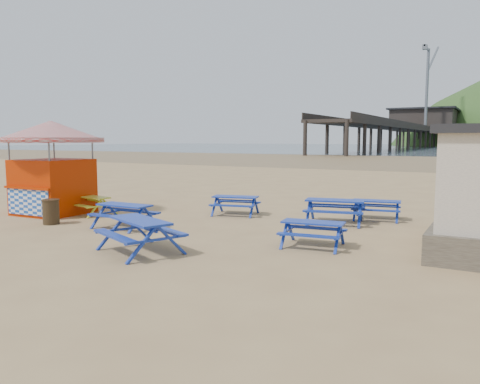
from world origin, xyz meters
The scene contains 13 objects.
ground centered at (0.00, 0.00, 0.00)m, with size 400.00×400.00×0.00m, color tan.
wet_sand centered at (0.00, 55.00, 0.00)m, with size 400.00×400.00×0.00m, color olive.
sea centered at (0.00, 170.00, 0.01)m, with size 400.00×400.00×0.00m, color #42535E.
picnic_table_blue_a centered at (-0.36, 2.50, 0.35)m, with size 1.95×1.71×0.70m.
picnic_table_blue_b centered at (4.51, 3.99, 0.34)m, with size 1.82×1.56×0.68m.
picnic_table_blue_c centered at (3.46, 2.54, 0.40)m, with size 2.19×1.90×0.81m.
picnic_table_blue_d centered at (-2.20, -1.45, 0.38)m, with size 1.80×1.45×0.75m.
picnic_table_blue_e centered at (0.45, -3.77, 0.42)m, with size 2.47×2.26×0.84m.
picnic_table_blue_f centered at (4.02, -1.10, 0.34)m, with size 1.75×1.48×0.67m.
picnic_table_yellow centered at (-5.17, -0.03, 0.34)m, with size 1.85×1.60×0.68m.
ice_cream_kiosk centered at (-6.57, -0.59, 2.21)m, with size 4.10×4.10×3.52m.
litter_bin centered at (-4.78, -2.18, 0.42)m, with size 0.57×0.57×0.83m.
pier centered at (-17.99, 178.23, 5.46)m, with size 24.00×220.00×39.29m.
Camera 1 is at (8.19, -12.60, 2.82)m, focal length 35.00 mm.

